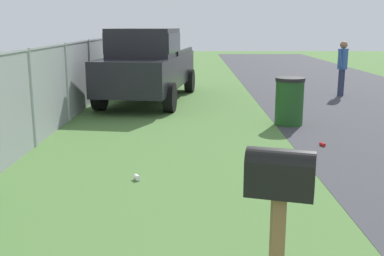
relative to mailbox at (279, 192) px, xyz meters
name	(u,v)px	position (x,y,z in m)	size (l,w,h in m)	color
mailbox	(279,192)	(0.00, 0.00, 0.00)	(0.32, 0.48, 1.41)	brown
pickup_truck	(148,63)	(10.51, 1.89, -0.02)	(5.65, 2.68, 2.09)	black
trash_bin	(289,101)	(7.26, -1.56, -0.59)	(0.65, 0.65, 1.06)	#1E4C1E
pedestrian	(342,64)	(11.56, -4.06, -0.14)	(0.40, 0.43, 1.70)	#2D3351
fence_section	(31,95)	(5.32, 3.48, -0.15)	(14.12, 0.07, 1.80)	#9EA3A8
litter_cup_near_hydrant	(137,177)	(3.46, 1.39, -1.08)	(0.08, 0.08, 0.10)	white
litter_can_far_scatter	(322,144)	(5.37, -1.81, -1.09)	(0.07, 0.07, 0.12)	red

